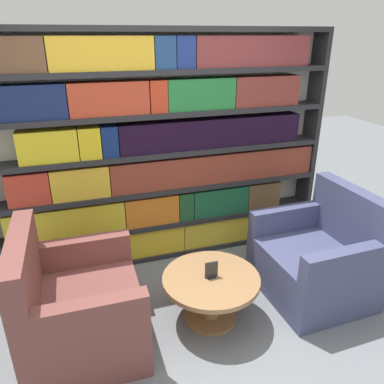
# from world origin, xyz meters

# --- Properties ---
(ground_plane) EXTENTS (14.00, 14.00, 0.00)m
(ground_plane) POSITION_xyz_m (0.00, 0.00, 0.00)
(ground_plane) COLOR slate
(bookshelf) EXTENTS (3.51, 0.30, 2.29)m
(bookshelf) POSITION_xyz_m (0.04, 1.38, 1.14)
(bookshelf) COLOR silver
(bookshelf) RESTS_ON ground_plane
(armchair_left) EXTENTS (0.86, 0.95, 0.98)m
(armchair_left) POSITION_xyz_m (-0.91, 0.27, 0.33)
(armchair_left) COLOR brown
(armchair_left) RESTS_ON ground_plane
(armchair_right) EXTENTS (0.88, 0.96, 0.98)m
(armchair_right) POSITION_xyz_m (1.19, 0.27, 0.33)
(armchair_right) COLOR #42476B
(armchair_right) RESTS_ON ground_plane
(coffee_table) EXTENTS (0.79, 0.79, 0.42)m
(coffee_table) POSITION_xyz_m (0.14, 0.22, 0.30)
(coffee_table) COLOR olive
(coffee_table) RESTS_ON ground_plane
(table_sign) EXTENTS (0.11, 0.06, 0.14)m
(table_sign) POSITION_xyz_m (0.14, 0.22, 0.47)
(table_sign) COLOR black
(table_sign) RESTS_ON coffee_table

